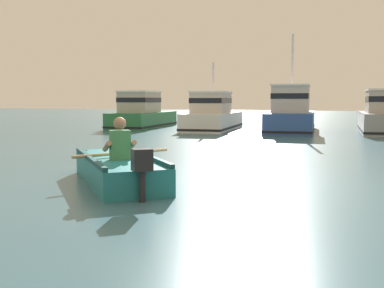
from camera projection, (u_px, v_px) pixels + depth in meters
The scene contains 5 objects.
ground_plane at pixel (206, 179), 8.80m from camera, with size 120.00×120.00×0.00m, color #386070.
rowboat_with_person at pixel (118, 169), 8.40m from camera, with size 2.91×3.20×1.19m.
moored_boat_green at pixel (142, 114), 25.23m from camera, with size 2.51×5.90×1.97m.
moored_boat_white at pixel (213, 116), 23.46m from camera, with size 2.53×6.40×3.35m.
moored_boat_blue at pixel (291, 114), 22.12m from camera, with size 2.63×6.77×4.56m.
Camera 1 is at (2.71, -8.28, 1.48)m, focal length 43.78 mm.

